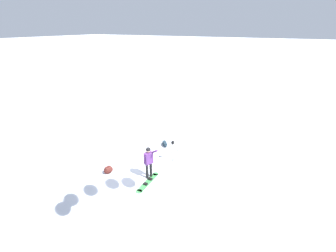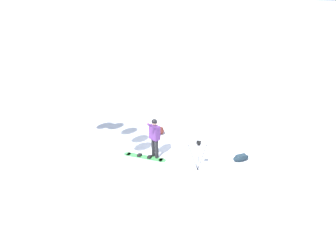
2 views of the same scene
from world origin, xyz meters
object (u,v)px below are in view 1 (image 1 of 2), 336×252
gear_bag_large (165,144)px  gear_bag_small (108,170)px  camera_tripod (173,147)px  snowboard (148,182)px  snowboarder (149,160)px

gear_bag_large → gear_bag_small: bearing=74.6°
camera_tripod → snowboard: bearing=85.8°
gear_bag_large → camera_tripod: size_ratio=0.58×
snowboarder → gear_bag_small: 2.31m
gear_bag_large → camera_tripod: (-1.30, 1.39, 0.74)m
gear_bag_small → camera_tripod: bearing=-132.9°
camera_tripod → gear_bag_large: bearing=-47.1°
gear_bag_large → snowboard: bearing=107.1°
snowboarder → gear_bag_small: snowboarder is taller
snowboarder → gear_bag_small: (2.05, 0.67, -0.84)m
camera_tripod → gear_bag_small: 3.57m
snowboarder → gear_bag_large: snowboarder is taller
snowboard → gear_bag_large: size_ratio=2.59×
snowboarder → snowboard: 1.08m
snowboard → gear_bag_large: (1.13, -3.67, 0.12)m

